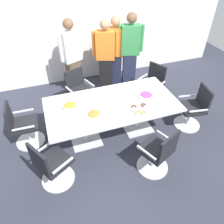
{
  "coord_description": "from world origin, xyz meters",
  "views": [
    {
      "loc": [
        -1.02,
        -2.93,
        3.12
      ],
      "look_at": [
        0.0,
        0.0,
        0.55
      ],
      "focal_mm": 34.23,
      "sensor_mm": 36.0,
      "label": 1
    }
  ],
  "objects_px": {
    "office_chair_0": "(23,127)",
    "snack_bowl_chips_orange": "(70,106)",
    "snack_bowl_candy_mix": "(146,96)",
    "person_standing_3": "(130,50)",
    "office_chair_1": "(52,166)",
    "person_standing_1": "(105,56)",
    "snack_bowl_pretzels": "(94,115)",
    "office_chair_2": "(158,153)",
    "napkin_pile": "(139,84)",
    "office_chair_5": "(79,92)",
    "office_chair_4": "(152,86)",
    "office_chair_3": "(193,110)",
    "person_standing_2": "(115,52)",
    "person_standing_0": "(72,57)",
    "donut_platter": "(140,109)",
    "conference_table": "(112,109)"
  },
  "relations": [
    {
      "from": "snack_bowl_candy_mix",
      "to": "snack_bowl_chips_orange",
      "type": "bearing_deg",
      "value": 174.38
    },
    {
      "from": "snack_bowl_chips_orange",
      "to": "snack_bowl_candy_mix",
      "type": "height_order",
      "value": "snack_bowl_chips_orange"
    },
    {
      "from": "office_chair_0",
      "to": "napkin_pile",
      "type": "relative_size",
      "value": 4.87
    },
    {
      "from": "person_standing_0",
      "to": "person_standing_1",
      "type": "height_order",
      "value": "person_standing_0"
    },
    {
      "from": "person_standing_2",
      "to": "conference_table",
      "type": "bearing_deg",
      "value": 92.38
    },
    {
      "from": "snack_bowl_chips_orange",
      "to": "napkin_pile",
      "type": "xyz_separation_m",
      "value": [
        1.47,
        0.3,
        -0.02
      ]
    },
    {
      "from": "person_standing_2",
      "to": "snack_bowl_candy_mix",
      "type": "xyz_separation_m",
      "value": [
        -0.02,
        -1.77,
        -0.12
      ]
    },
    {
      "from": "person_standing_0",
      "to": "snack_bowl_chips_orange",
      "type": "relative_size",
      "value": 7.39
    },
    {
      "from": "office_chair_4",
      "to": "snack_bowl_candy_mix",
      "type": "distance_m",
      "value": 1.05
    },
    {
      "from": "person_standing_3",
      "to": "office_chair_3",
      "type": "bearing_deg",
      "value": 124.31
    },
    {
      "from": "person_standing_0",
      "to": "snack_bowl_chips_orange",
      "type": "distance_m",
      "value": 1.67
    },
    {
      "from": "snack_bowl_chips_orange",
      "to": "office_chair_3",
      "type": "bearing_deg",
      "value": -9.81
    },
    {
      "from": "office_chair_1",
      "to": "person_standing_1",
      "type": "distance_m",
      "value": 2.94
    },
    {
      "from": "office_chair_0",
      "to": "snack_bowl_chips_orange",
      "type": "distance_m",
      "value": 1.0
    },
    {
      "from": "office_chair_2",
      "to": "office_chair_4",
      "type": "xyz_separation_m",
      "value": [
        0.83,
        1.82,
        0.0
      ]
    },
    {
      "from": "person_standing_2",
      "to": "napkin_pile",
      "type": "height_order",
      "value": "person_standing_2"
    },
    {
      "from": "office_chair_1",
      "to": "person_standing_1",
      "type": "height_order",
      "value": "person_standing_1"
    },
    {
      "from": "office_chair_1",
      "to": "person_standing_3",
      "type": "height_order",
      "value": "person_standing_3"
    },
    {
      "from": "donut_platter",
      "to": "napkin_pile",
      "type": "relative_size",
      "value": 1.83
    },
    {
      "from": "napkin_pile",
      "to": "office_chair_5",
      "type": "bearing_deg",
      "value": 149.4
    },
    {
      "from": "person_standing_3",
      "to": "snack_bowl_pretzels",
      "type": "xyz_separation_m",
      "value": [
        -1.43,
        -1.85,
        -0.17
      ]
    },
    {
      "from": "office_chair_5",
      "to": "snack_bowl_candy_mix",
      "type": "distance_m",
      "value": 1.59
    },
    {
      "from": "office_chair_4",
      "to": "snack_bowl_pretzels",
      "type": "relative_size",
      "value": 3.79
    },
    {
      "from": "office_chair_5",
      "to": "snack_bowl_chips_orange",
      "type": "relative_size",
      "value": 3.72
    },
    {
      "from": "napkin_pile",
      "to": "office_chair_2",
      "type": "bearing_deg",
      "value": -102.09
    },
    {
      "from": "snack_bowl_pretzels",
      "to": "snack_bowl_chips_orange",
      "type": "bearing_deg",
      "value": 132.91
    },
    {
      "from": "office_chair_2",
      "to": "person_standing_0",
      "type": "xyz_separation_m",
      "value": [
        -0.78,
        2.8,
        0.54
      ]
    },
    {
      "from": "office_chair_2",
      "to": "snack_bowl_chips_orange",
      "type": "height_order",
      "value": "office_chair_2"
    },
    {
      "from": "office_chair_1",
      "to": "donut_platter",
      "type": "xyz_separation_m",
      "value": [
        1.65,
        0.42,
        0.37
      ]
    },
    {
      "from": "office_chair_5",
      "to": "person_standing_2",
      "type": "bearing_deg",
      "value": -169.19
    },
    {
      "from": "conference_table",
      "to": "napkin_pile",
      "type": "relative_size",
      "value": 12.84
    },
    {
      "from": "office_chair_1",
      "to": "snack_bowl_chips_orange",
      "type": "height_order",
      "value": "office_chair_1"
    },
    {
      "from": "person_standing_1",
      "to": "office_chair_5",
      "type": "bearing_deg",
      "value": 55.03
    },
    {
      "from": "office_chair_0",
      "to": "donut_platter",
      "type": "xyz_separation_m",
      "value": [
        2.05,
        -0.63,
        0.37
      ]
    },
    {
      "from": "office_chair_0",
      "to": "donut_platter",
      "type": "bearing_deg",
      "value": 74.52
    },
    {
      "from": "office_chair_2",
      "to": "snack_bowl_candy_mix",
      "type": "height_order",
      "value": "office_chair_2"
    },
    {
      "from": "office_chair_2",
      "to": "napkin_pile",
      "type": "height_order",
      "value": "office_chair_2"
    },
    {
      "from": "donut_platter",
      "to": "office_chair_3",
      "type": "bearing_deg",
      "value": 1.04
    },
    {
      "from": "office_chair_3",
      "to": "donut_platter",
      "type": "distance_m",
      "value": 1.28
    },
    {
      "from": "office_chair_0",
      "to": "office_chair_3",
      "type": "distance_m",
      "value": 3.33
    },
    {
      "from": "office_chair_4",
      "to": "napkin_pile",
      "type": "xyz_separation_m",
      "value": [
        -0.52,
        -0.35,
        0.37
      ]
    },
    {
      "from": "conference_table",
      "to": "office_chair_3",
      "type": "relative_size",
      "value": 2.64
    },
    {
      "from": "snack_bowl_chips_orange",
      "to": "person_standing_0",
      "type": "bearing_deg",
      "value": 77.21
    },
    {
      "from": "conference_table",
      "to": "snack_bowl_chips_orange",
      "type": "relative_size",
      "value": 9.8
    },
    {
      "from": "person_standing_0",
      "to": "donut_platter",
      "type": "xyz_separation_m",
      "value": [
        0.79,
        -2.06,
        -0.18
      ]
    },
    {
      "from": "office_chair_2",
      "to": "person_standing_0",
      "type": "distance_m",
      "value": 2.96
    },
    {
      "from": "snack_bowl_candy_mix",
      "to": "person_standing_3",
      "type": "bearing_deg",
      "value": 77.8
    },
    {
      "from": "office_chair_0",
      "to": "person_standing_2",
      "type": "distance_m",
      "value": 2.79
    },
    {
      "from": "office_chair_2",
      "to": "person_standing_2",
      "type": "xyz_separation_m",
      "value": [
        0.28,
        2.81,
        0.51
      ]
    },
    {
      "from": "office_chair_5",
      "to": "snack_bowl_chips_orange",
      "type": "bearing_deg",
      "value": 50.19
    }
  ]
}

